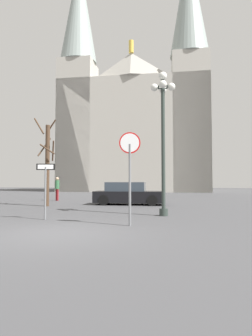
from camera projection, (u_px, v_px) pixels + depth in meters
name	position (u px, v px, depth m)	size (l,w,h in m)	color
ground_plane	(54.00, 234.00, 7.72)	(120.00, 120.00, 0.00)	#424244
cathedral	(134.00, 116.00, 43.63)	(22.15, 12.91, 37.05)	#ADA89E
stop_sign	(130.00, 161.00, 9.17)	(0.70, 0.12, 3.05)	slate
one_way_arrow_sign	(45.00, 183.00, 10.61)	(0.69, 0.17, 2.11)	slate
street_lamp	(163.00, 123.00, 11.94)	(1.05, 1.05, 6.14)	#2D3833
bare_tree	(47.00, 162.00, 16.53)	(1.40, 1.46, 5.21)	#473323
parked_car_near_black	(128.00, 194.00, 17.55)	(4.33, 1.79, 1.40)	black
pedestrian_walking	(57.00, 186.00, 21.29)	(0.32, 0.32, 1.78)	maroon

